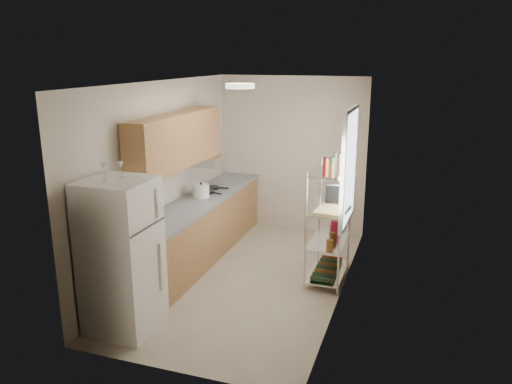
% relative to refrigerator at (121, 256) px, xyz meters
% --- Properties ---
extents(room, '(2.52, 4.42, 2.62)m').
position_rel_refrigerator_xyz_m(room, '(0.87, 1.64, 0.46)').
color(room, '#B0A58F').
rests_on(room, ground).
extents(counter_run, '(0.63, 3.51, 0.90)m').
position_rel_refrigerator_xyz_m(counter_run, '(-0.05, 2.08, -0.39)').
color(counter_run, tan).
rests_on(counter_run, ground).
extents(upper_cabinets, '(0.33, 2.20, 0.72)m').
position_rel_refrigerator_xyz_m(upper_cabinets, '(-0.18, 1.74, 0.97)').
color(upper_cabinets, tan).
rests_on(upper_cabinets, room).
extents(range_hood, '(0.50, 0.60, 0.12)m').
position_rel_refrigerator_xyz_m(range_hood, '(-0.13, 2.54, 0.55)').
color(range_hood, '#B7BABC').
rests_on(range_hood, room).
extents(window, '(0.06, 1.00, 1.46)m').
position_rel_refrigerator_xyz_m(window, '(2.10, 1.99, 0.71)').
color(window, white).
rests_on(window, room).
extents(bakers_rack, '(0.45, 0.90, 1.73)m').
position_rel_refrigerator_xyz_m(bakers_rack, '(1.88, 1.93, 0.27)').
color(bakers_rack, silver).
rests_on(bakers_rack, ground).
extents(ceiling_dome, '(0.34, 0.34, 0.05)m').
position_rel_refrigerator_xyz_m(ceiling_dome, '(0.87, 1.34, 1.73)').
color(ceiling_dome, white).
rests_on(ceiling_dome, room).
extents(refrigerator, '(0.69, 0.69, 1.69)m').
position_rel_refrigerator_xyz_m(refrigerator, '(0.00, 0.00, 0.00)').
color(refrigerator, white).
rests_on(refrigerator, ground).
extents(wine_glass_a, '(0.06, 0.06, 0.18)m').
position_rel_refrigerator_xyz_m(wine_glass_a, '(0.01, 0.09, 0.93)').
color(wine_glass_a, silver).
rests_on(wine_glass_a, refrigerator).
extents(wine_glass_b, '(0.07, 0.07, 0.19)m').
position_rel_refrigerator_xyz_m(wine_glass_b, '(-0.06, -0.09, 0.94)').
color(wine_glass_b, silver).
rests_on(wine_glass_b, refrigerator).
extents(rice_cooker, '(0.24, 0.24, 0.19)m').
position_rel_refrigerator_xyz_m(rice_cooker, '(-0.07, 2.19, 0.15)').
color(rice_cooker, white).
rests_on(rice_cooker, counter_run).
extents(frying_pan_large, '(0.30, 0.30, 0.04)m').
position_rel_refrigerator_xyz_m(frying_pan_large, '(-0.09, 2.44, 0.08)').
color(frying_pan_large, black).
rests_on(frying_pan_large, counter_run).
extents(frying_pan_small, '(0.22, 0.22, 0.04)m').
position_rel_refrigerator_xyz_m(frying_pan_small, '(-0.09, 2.68, 0.08)').
color(frying_pan_small, black).
rests_on(frying_pan_small, counter_run).
extents(cutting_board, '(0.42, 0.52, 0.03)m').
position_rel_refrigerator_xyz_m(cutting_board, '(1.94, 1.76, 0.18)').
color(cutting_board, tan).
rests_on(cutting_board, bakers_rack).
extents(espresso_machine, '(0.21, 0.28, 0.29)m').
position_rel_refrigerator_xyz_m(espresso_machine, '(1.87, 2.12, 0.31)').
color(espresso_machine, black).
rests_on(espresso_machine, bakers_rack).
extents(storage_bag, '(0.13, 0.17, 0.18)m').
position_rel_refrigerator_xyz_m(storage_bag, '(1.91, 2.26, -0.19)').
color(storage_bag, '#B11533').
rests_on(storage_bag, bakers_rack).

